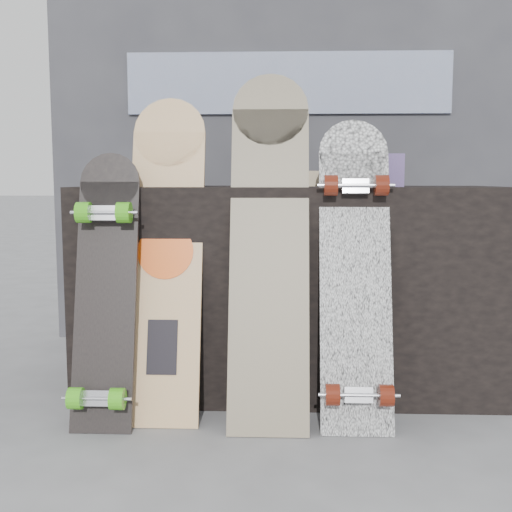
{
  "coord_description": "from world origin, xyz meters",
  "views": [
    {
      "loc": [
        -0.03,
        -2.01,
        0.83
      ],
      "look_at": [
        -0.12,
        0.2,
        0.56
      ],
      "focal_mm": 45.0,
      "sensor_mm": 36.0,
      "label": 1
    }
  ],
  "objects_px": {
    "vendor_table": "(289,288)",
    "longboard_geisha": "(166,247)",
    "skateboard_dark": "(105,286)",
    "longboard_celtic": "(269,235)",
    "longboard_cascadia": "(355,267)"
  },
  "relations": [
    {
      "from": "longboard_geisha",
      "to": "longboard_celtic",
      "type": "height_order",
      "value": "longboard_celtic"
    },
    {
      "from": "vendor_table",
      "to": "longboard_cascadia",
      "type": "xyz_separation_m",
      "value": [
        0.22,
        -0.36,
        0.14
      ]
    },
    {
      "from": "longboard_celtic",
      "to": "skateboard_dark",
      "type": "height_order",
      "value": "longboard_celtic"
    },
    {
      "from": "vendor_table",
      "to": "longboard_geisha",
      "type": "xyz_separation_m",
      "value": [
        -0.43,
        -0.3,
        0.19
      ]
    },
    {
      "from": "longboard_geisha",
      "to": "longboard_cascadia",
      "type": "xyz_separation_m",
      "value": [
        0.65,
        -0.07,
        -0.06
      ]
    },
    {
      "from": "longboard_cascadia",
      "to": "vendor_table",
      "type": "bearing_deg",
      "value": 121.04
    },
    {
      "from": "vendor_table",
      "to": "longboard_celtic",
      "type": "relative_size",
      "value": 1.33
    },
    {
      "from": "longboard_geisha",
      "to": "skateboard_dark",
      "type": "relative_size",
      "value": 1.22
    },
    {
      "from": "vendor_table",
      "to": "longboard_geisha",
      "type": "height_order",
      "value": "longboard_geisha"
    },
    {
      "from": "skateboard_dark",
      "to": "vendor_table",
      "type": "bearing_deg",
      "value": 33.73
    },
    {
      "from": "skateboard_dark",
      "to": "longboard_cascadia",
      "type": "bearing_deg",
      "value": 3.52
    },
    {
      "from": "longboard_celtic",
      "to": "longboard_cascadia",
      "type": "relative_size",
      "value": 1.16
    },
    {
      "from": "longboard_celtic",
      "to": "skateboard_dark",
      "type": "xyz_separation_m",
      "value": [
        -0.55,
        -0.09,
        -0.17
      ]
    },
    {
      "from": "longboard_geisha",
      "to": "longboard_cascadia",
      "type": "distance_m",
      "value": 0.66
    },
    {
      "from": "skateboard_dark",
      "to": "longboard_geisha",
      "type": "bearing_deg",
      "value": 32.38
    }
  ]
}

